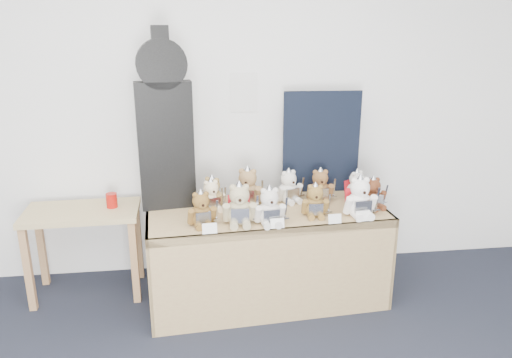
{
  "coord_description": "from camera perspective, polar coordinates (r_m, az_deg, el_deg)",
  "views": [
    {
      "loc": [
        0.05,
        -1.32,
        1.99
      ],
      "look_at": [
        0.45,
        1.83,
        0.97
      ],
      "focal_mm": 35.0,
      "sensor_mm": 36.0,
      "label": 1
    }
  ],
  "objects": [
    {
      "name": "room_shell",
      "position": [
        3.87,
        -1.41,
        9.86
      ],
      "size": [
        6.0,
        6.0,
        6.0
      ],
      "color": "white",
      "rests_on": "floor"
    },
    {
      "name": "teddy_front_end",
      "position": [
        3.64,
        13.23,
        -1.7
      ],
      "size": [
        0.21,
        0.19,
        0.25
      ],
      "rotation": [
        0.0,
        0.0,
        0.31
      ],
      "color": "brown",
      "rests_on": "display_table"
    },
    {
      "name": "teddy_back_centre_right",
      "position": [
        3.67,
        3.79,
        -0.96
      ],
      "size": [
        0.23,
        0.21,
        0.27
      ],
      "rotation": [
        0.0,
        0.0,
        0.39
      ],
      "color": "silver",
      "rests_on": "display_table"
    },
    {
      "name": "teddy_front_left",
      "position": [
        3.26,
        -1.9,
        -3.1
      ],
      "size": [
        0.25,
        0.21,
        0.31
      ],
      "rotation": [
        0.0,
        0.0,
        -0.04
      ],
      "color": "tan",
      "rests_on": "display_table"
    },
    {
      "name": "teddy_back_right",
      "position": [
        3.7,
        7.33,
        -0.87
      ],
      "size": [
        0.22,
        0.18,
        0.27
      ],
      "rotation": [
        0.0,
        0.0,
        -0.05
      ],
      "color": "brown",
      "rests_on": "display_table"
    },
    {
      "name": "teddy_back_centre_left",
      "position": [
        3.59,
        -0.98,
        -1.08
      ],
      "size": [
        0.25,
        0.23,
        0.31
      ],
      "rotation": [
        0.0,
        0.0,
        -0.26
      ],
      "color": "#9B794D",
      "rests_on": "display_table"
    },
    {
      "name": "teddy_front_centre",
      "position": [
        3.26,
        1.56,
        -3.28
      ],
      "size": [
        0.23,
        0.19,
        0.28
      ],
      "rotation": [
        0.0,
        0.0,
        0.09
      ],
      "color": "silver",
      "rests_on": "display_table"
    },
    {
      "name": "red_cup",
      "position": [
        3.79,
        -16.16,
        -2.36
      ],
      "size": [
        0.08,
        0.08,
        0.11
      ],
      "primitive_type": "cylinder",
      "color": "#AE120B",
      "rests_on": "side_table"
    },
    {
      "name": "teddy_front_far_right",
      "position": [
        3.47,
        11.77,
        -2.18
      ],
      "size": [
        0.26,
        0.22,
        0.31
      ],
      "rotation": [
        0.0,
        0.0,
        0.08
      ],
      "color": "white",
      "rests_on": "display_table"
    },
    {
      "name": "entry_card_a",
      "position": [
        3.15,
        -5.32,
        -5.65
      ],
      "size": [
        0.1,
        0.03,
        0.07
      ],
      "primitive_type": "cube",
      "rotation": [
        -0.24,
        0.0,
        0.07
      ],
      "color": "white",
      "rests_on": "display_table"
    },
    {
      "name": "teddy_front_right",
      "position": [
        3.42,
        6.77,
        -2.6
      ],
      "size": [
        0.21,
        0.18,
        0.26
      ],
      "rotation": [
        0.0,
        0.0,
        -0.1
      ],
      "color": "brown",
      "rests_on": "display_table"
    },
    {
      "name": "teddy_back_end",
      "position": [
        3.77,
        11.44,
        -0.9
      ],
      "size": [
        0.21,
        0.21,
        0.26
      ],
      "rotation": [
        0.0,
        0.0,
        0.54
      ],
      "color": "white",
      "rests_on": "display_table"
    },
    {
      "name": "entry_card_b",
      "position": [
        3.22,
        2.46,
        -5.08
      ],
      "size": [
        0.09,
        0.03,
        0.06
      ],
      "primitive_type": "cube",
      "rotation": [
        -0.24,
        0.0,
        0.07
      ],
      "color": "white",
      "rests_on": "display_table"
    },
    {
      "name": "teddy_back_far_left",
      "position": [
        3.55,
        -5.05,
        -1.71
      ],
      "size": [
        0.21,
        0.21,
        0.26
      ],
      "rotation": [
        0.0,
        0.0,
        -0.5
      ],
      "color": "olive",
      "rests_on": "display_table"
    },
    {
      "name": "guitar_case",
      "position": [
        3.48,
        -10.4,
        6.33
      ],
      "size": [
        0.39,
        0.16,
        1.25
      ],
      "rotation": [
        0.0,
        0.0,
        0.13
      ],
      "color": "black",
      "rests_on": "display_table"
    },
    {
      "name": "side_table",
      "position": [
        3.87,
        -19.15,
        -5.02
      ],
      "size": [
        0.82,
        0.47,
        0.67
      ],
      "rotation": [
        0.0,
        0.0,
        0.02
      ],
      "color": "tan",
      "rests_on": "floor"
    },
    {
      "name": "entry_card_d",
      "position": [
        3.4,
        12.14,
        -4.16
      ],
      "size": [
        0.1,
        0.03,
        0.07
      ],
      "primitive_type": "cube",
      "rotation": [
        -0.24,
        0.0,
        0.07
      ],
      "color": "white",
      "rests_on": "display_table"
    },
    {
      "name": "entry_card_c",
      "position": [
        3.33,
        9.0,
        -4.52
      ],
      "size": [
        0.09,
        0.03,
        0.06
      ],
      "primitive_type": "cube",
      "rotation": [
        -0.24,
        0.0,
        0.07
      ],
      "color": "white",
      "rests_on": "display_table"
    },
    {
      "name": "navy_board",
      "position": [
        3.83,
        7.46,
        4.16
      ],
      "size": [
        0.59,
        0.05,
        0.78
      ],
      "primitive_type": "cube",
      "rotation": [
        0.0,
        0.0,
        -0.05
      ],
      "color": "black",
      "rests_on": "display_table"
    },
    {
      "name": "teddy_front_far_left",
      "position": [
        3.26,
        -6.25,
        -3.56
      ],
      "size": [
        0.22,
        0.19,
        0.26
      ],
      "rotation": [
        0.0,
        0.0,
        0.19
      ],
      "color": "brown",
      "rests_on": "display_table"
    },
    {
      "name": "teddy_back_left",
      "position": [
        3.52,
        -5.11,
        -1.98
      ],
      "size": [
        0.21,
        0.19,
        0.25
      ],
      "rotation": [
        0.0,
        0.0,
        0.3
      ],
      "color": "beige",
      "rests_on": "display_table"
    },
    {
      "name": "display_table",
      "position": [
        3.53,
        1.46,
        -6.22
      ],
      "size": [
        1.73,
        0.82,
        0.7
      ],
      "rotation": [
        0.0,
        0.0,
        0.07
      ],
      "color": "#9C784F",
      "rests_on": "floor"
    }
  ]
}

